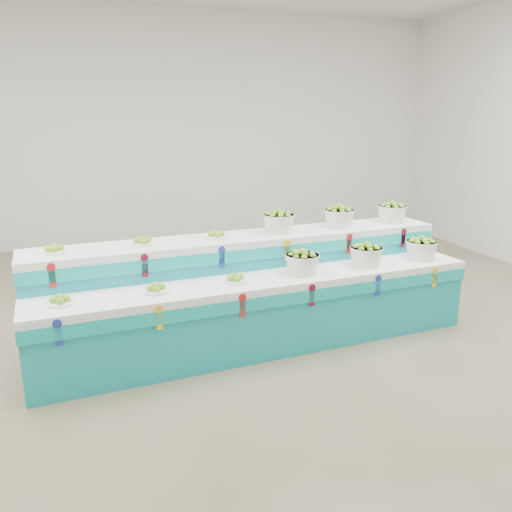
{
  "coord_description": "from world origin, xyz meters",
  "views": [
    {
      "loc": [
        -0.9,
        -4.18,
        2.16
      ],
      "look_at": [
        0.42,
        0.43,
        0.87
      ],
      "focal_mm": 35.48,
      "sensor_mm": 36.0,
      "label": 1
    }
  ],
  "objects_px": {
    "plate_upper_mid": "(142,241)",
    "basket_upper_right": "(392,212)",
    "basket_lower_left": "(302,262)",
    "display_stand": "(256,291)"
  },
  "relations": [
    {
      "from": "plate_upper_mid",
      "to": "basket_upper_right",
      "type": "xyz_separation_m",
      "value": [
        2.84,
        0.33,
        0.07
      ]
    },
    {
      "from": "basket_lower_left",
      "to": "plate_upper_mid",
      "type": "relative_size",
      "value": 1.57
    },
    {
      "from": "basket_lower_left",
      "to": "plate_upper_mid",
      "type": "bearing_deg",
      "value": 165.97
    },
    {
      "from": "display_stand",
      "to": "basket_upper_right",
      "type": "bearing_deg",
      "value": 8.46
    },
    {
      "from": "display_stand",
      "to": "basket_upper_right",
      "type": "height_order",
      "value": "basket_upper_right"
    },
    {
      "from": "basket_lower_left",
      "to": "plate_upper_mid",
      "type": "distance_m",
      "value": 1.53
    },
    {
      "from": "display_stand",
      "to": "basket_upper_right",
      "type": "xyz_separation_m",
      "value": [
        1.76,
        0.48,
        0.63
      ]
    },
    {
      "from": "basket_upper_right",
      "to": "basket_lower_left",
      "type": "bearing_deg",
      "value": -152.75
    },
    {
      "from": "basket_lower_left",
      "to": "basket_upper_right",
      "type": "height_order",
      "value": "basket_upper_right"
    },
    {
      "from": "display_stand",
      "to": "plate_upper_mid",
      "type": "height_order",
      "value": "plate_upper_mid"
    }
  ]
}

